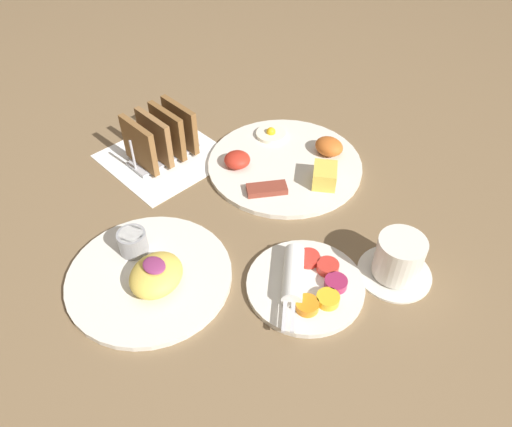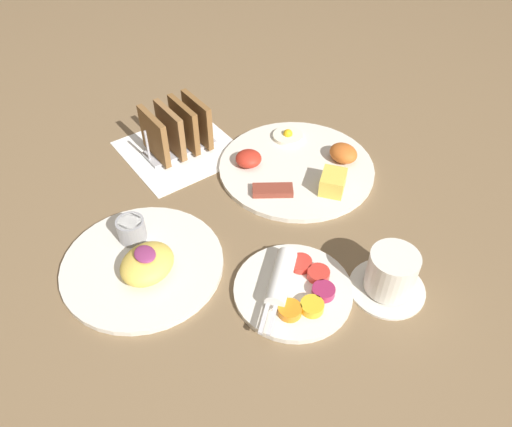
{
  "view_description": "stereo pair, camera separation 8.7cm",
  "coord_description": "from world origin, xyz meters",
  "px_view_note": "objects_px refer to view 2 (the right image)",
  "views": [
    {
      "loc": [
        0.51,
        -0.39,
        0.64
      ],
      "look_at": [
        0.05,
        0.05,
        0.03
      ],
      "focal_mm": 35.0,
      "sensor_mm": 36.0,
      "label": 1
    },
    {
      "loc": [
        0.56,
        -0.32,
        0.64
      ],
      "look_at": [
        0.05,
        0.05,
        0.03
      ],
      "focal_mm": 35.0,
      "sensor_mm": 36.0,
      "label": 2
    }
  ],
  "objects_px": {
    "toast_rack": "(178,130)",
    "plate_breakfast": "(299,166)",
    "plate_foreground": "(143,261)",
    "coffee_cup": "(391,275)",
    "plate_condiments": "(293,288)"
  },
  "relations": [
    {
      "from": "toast_rack",
      "to": "coffee_cup",
      "type": "distance_m",
      "value": 0.52
    },
    {
      "from": "plate_foreground",
      "to": "coffee_cup",
      "type": "relative_size",
      "value": 2.22
    },
    {
      "from": "plate_foreground",
      "to": "toast_rack",
      "type": "bearing_deg",
      "value": 139.57
    },
    {
      "from": "plate_breakfast",
      "to": "plate_condiments",
      "type": "height_order",
      "value": "plate_breakfast"
    },
    {
      "from": "plate_condiments",
      "to": "plate_foreground",
      "type": "height_order",
      "value": "plate_foreground"
    },
    {
      "from": "plate_foreground",
      "to": "coffee_cup",
      "type": "bearing_deg",
      "value": 47.27
    },
    {
      "from": "plate_foreground",
      "to": "toast_rack",
      "type": "xyz_separation_m",
      "value": [
        -0.24,
        0.21,
        0.04
      ]
    },
    {
      "from": "toast_rack",
      "to": "plate_breakfast",
      "type": "bearing_deg",
      "value": 38.76
    },
    {
      "from": "plate_breakfast",
      "to": "plate_condiments",
      "type": "xyz_separation_m",
      "value": [
        0.23,
        -0.2,
        0.0
      ]
    },
    {
      "from": "plate_breakfast",
      "to": "toast_rack",
      "type": "distance_m",
      "value": 0.26
    },
    {
      "from": "plate_condiments",
      "to": "plate_foreground",
      "type": "distance_m",
      "value": 0.25
    },
    {
      "from": "plate_breakfast",
      "to": "plate_foreground",
      "type": "height_order",
      "value": "plate_foreground"
    },
    {
      "from": "plate_breakfast",
      "to": "plate_foreground",
      "type": "distance_m",
      "value": 0.37
    },
    {
      "from": "plate_foreground",
      "to": "toast_rack",
      "type": "distance_m",
      "value": 0.32
    },
    {
      "from": "plate_condiments",
      "to": "plate_foreground",
      "type": "xyz_separation_m",
      "value": [
        -0.19,
        -0.17,
        0.0
      ]
    }
  ]
}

